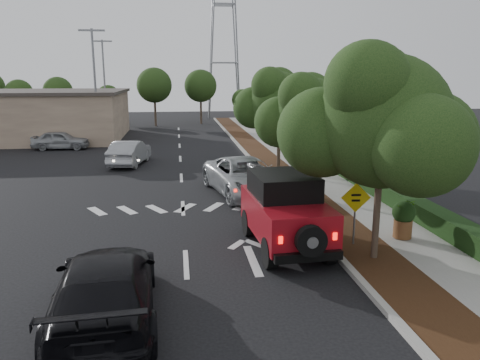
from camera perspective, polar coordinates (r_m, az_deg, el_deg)
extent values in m
plane|color=black|center=(14.12, -6.59, -10.14)|extent=(120.00, 120.00, 0.00)
cube|color=#9E9B93|center=(26.03, 3.00, 0.72)|extent=(0.20, 70.00, 0.15)
cube|color=black|center=(26.23, 5.15, 0.74)|extent=(1.80, 70.00, 0.12)
cube|color=gray|center=(26.72, 9.13, 0.85)|extent=(2.00, 70.00, 0.12)
cube|color=black|center=(27.08, 11.99, 1.63)|extent=(0.80, 70.00, 0.80)
cylinder|color=black|center=(16.26, 1.07, -5.23)|extent=(0.38, 0.93, 0.91)
cylinder|color=black|center=(16.72, 7.08, -4.82)|extent=(0.38, 0.93, 0.91)
cylinder|color=black|center=(13.63, 3.67, -8.86)|extent=(0.38, 0.93, 0.91)
cylinder|color=black|center=(14.17, 10.73, -8.21)|extent=(0.38, 0.93, 0.91)
cube|color=maroon|center=(14.96, 5.60, -4.37)|extent=(2.31, 4.35, 1.14)
cube|color=black|center=(15.04, 5.31, -0.58)|extent=(2.03, 2.44, 0.73)
cube|color=maroon|center=(16.47, 3.99, -3.07)|extent=(1.88, 1.29, 0.94)
cube|color=black|center=(13.16, 8.34, -9.25)|extent=(1.96, 0.33, 0.25)
cylinder|color=black|center=(12.83, 8.65, -7.37)|extent=(0.88, 0.30, 0.87)
cube|color=#FF190C|center=(12.81, 4.99, -7.32)|extent=(0.12, 0.05, 0.21)
cube|color=#FF190C|center=(13.31, 11.51, -6.75)|extent=(0.12, 0.05, 0.21)
imported|color=#A9ADB1|center=(21.72, 0.68, 0.40)|extent=(3.91, 6.48, 1.68)
imported|color=black|center=(11.15, -16.09, -12.52)|extent=(2.59, 5.63, 1.60)
imported|color=#93949A|center=(29.87, -13.31, 3.27)|extent=(2.43, 4.82, 1.52)
imported|color=#95989C|center=(37.68, -21.04, 4.57)|extent=(4.18, 1.81, 1.41)
cylinder|color=slate|center=(15.42, 13.80, -4.33)|extent=(0.07, 0.07, 1.87)
cube|color=yellow|center=(15.23, 13.95, -2.11)|extent=(0.96, 0.09, 0.96)
cube|color=black|center=(15.19, 13.99, -1.80)|extent=(0.30, 0.03, 0.07)
cube|color=black|center=(15.23, 13.95, -2.45)|extent=(0.27, 0.03, 0.07)
cylinder|color=brown|center=(16.64, 19.21, -5.62)|extent=(0.61, 0.61, 0.61)
sphere|color=black|center=(16.47, 19.35, -3.72)|extent=(0.76, 0.76, 0.76)
imported|color=black|center=(16.45, 19.37, -3.43)|extent=(0.65, 0.56, 0.72)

